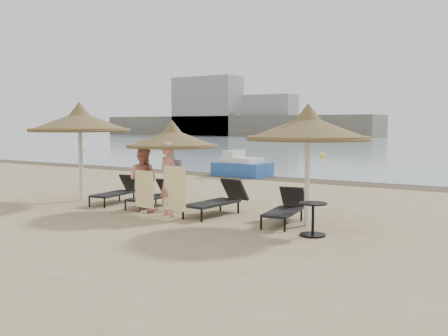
# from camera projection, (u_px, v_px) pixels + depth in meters

# --- Properties ---
(ground) EXTENTS (160.00, 160.00, 0.00)m
(ground) POSITION_uv_depth(u_px,v_px,m) (159.00, 215.00, 13.00)
(ground) COLOR tan
(ground) RESTS_ON ground
(wet_sand_strip) EXTENTS (200.00, 1.60, 0.01)m
(wet_sand_strip) POSITION_uv_depth(u_px,v_px,m) (303.00, 180.00, 20.92)
(wet_sand_strip) COLOR #4A3A25
(wet_sand_strip) RESTS_ON ground
(far_shore) EXTENTS (150.00, 54.80, 12.00)m
(far_shore) POSITION_uv_depth(u_px,v_px,m) (325.00, 121.00, 91.66)
(far_shore) COLOR #6B6555
(far_shore) RESTS_ON ground
(palapa_left) EXTENTS (3.07, 3.07, 3.04)m
(palapa_left) POSITION_uv_depth(u_px,v_px,m) (80.00, 122.00, 15.20)
(palapa_left) COLOR silver
(palapa_left) RESTS_ON ground
(palapa_center) EXTENTS (2.50, 2.50, 2.47)m
(palapa_center) POSITION_uv_depth(u_px,v_px,m) (172.00, 139.00, 13.51)
(palapa_center) COLOR silver
(palapa_center) RESTS_ON ground
(palapa_right) EXTENTS (2.87, 2.87, 2.84)m
(palapa_right) POSITION_uv_depth(u_px,v_px,m) (308.00, 128.00, 11.41)
(palapa_right) COLOR silver
(palapa_right) RESTS_ON ground
(lounger_far_left) EXTENTS (0.79, 1.87, 0.81)m
(lounger_far_left) POSITION_uv_depth(u_px,v_px,m) (118.00, 191.00, 14.96)
(lounger_far_left) COLOR black
(lounger_far_left) RESTS_ON ground
(lounger_near_left) EXTENTS (0.58, 1.71, 0.76)m
(lounger_near_left) POSITION_uv_depth(u_px,v_px,m) (154.00, 195.00, 14.28)
(lounger_near_left) COLOR black
(lounger_near_left) RESTS_ON ground
(lounger_near_right) EXTENTS (0.85, 2.05, 0.89)m
(lounger_near_right) POSITION_uv_depth(u_px,v_px,m) (219.00, 199.00, 13.03)
(lounger_near_right) COLOR black
(lounger_near_right) RESTS_ON ground
(lounger_far_right) EXTENTS (0.86, 1.89, 0.82)m
(lounger_far_right) POSITION_uv_depth(u_px,v_px,m) (286.00, 208.00, 11.93)
(lounger_far_right) COLOR black
(lounger_far_right) RESTS_ON ground
(side_table) EXTENTS (0.59, 0.59, 0.71)m
(side_table) POSITION_uv_depth(u_px,v_px,m) (313.00, 220.00, 10.53)
(side_table) COLOR black
(side_table) RESTS_ON ground
(person_left) EXTENTS (0.99, 0.72, 2.00)m
(person_left) POSITION_uv_depth(u_px,v_px,m) (143.00, 175.00, 13.43)
(person_left) COLOR tan
(person_left) RESTS_ON ground
(person_right) EXTENTS (1.19, 0.98, 2.22)m
(person_right) POSITION_uv_depth(u_px,v_px,m) (170.00, 173.00, 12.72)
(person_right) COLOR tan
(person_right) RESTS_ON ground
(towel_left) EXTENTS (0.69, 0.10, 0.97)m
(towel_left) POSITION_uv_depth(u_px,v_px,m) (144.00, 189.00, 12.97)
(towel_left) COLOR yellow
(towel_left) RESTS_ON ground
(towel_right) EXTENTS (0.79, 0.15, 1.11)m
(towel_right) POSITION_uv_depth(u_px,v_px,m) (175.00, 188.00, 12.36)
(towel_right) COLOR yellow
(towel_right) RESTS_ON ground
(bag_patterned) EXTENTS (0.29, 0.12, 0.36)m
(bag_patterned) POSITION_uv_depth(u_px,v_px,m) (177.00, 167.00, 13.72)
(bag_patterned) COLOR white
(bag_patterned) RESTS_ON ground
(bag_dark) EXTENTS (0.22, 0.13, 0.29)m
(bag_dark) POSITION_uv_depth(u_px,v_px,m) (169.00, 175.00, 13.46)
(bag_dark) COLOR black
(bag_dark) RESTS_ON ground
(pedal_boat) EXTENTS (2.62, 1.69, 1.17)m
(pedal_boat) POSITION_uv_depth(u_px,v_px,m) (241.00, 167.00, 22.64)
(pedal_boat) COLOR #234DA0
(pedal_boat) RESTS_ON ground
(buoy_left) EXTENTS (0.37, 0.37, 0.37)m
(buoy_left) POSITION_uv_depth(u_px,v_px,m) (322.00, 155.00, 35.24)
(buoy_left) COLOR yellow
(buoy_left) RESTS_ON ground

